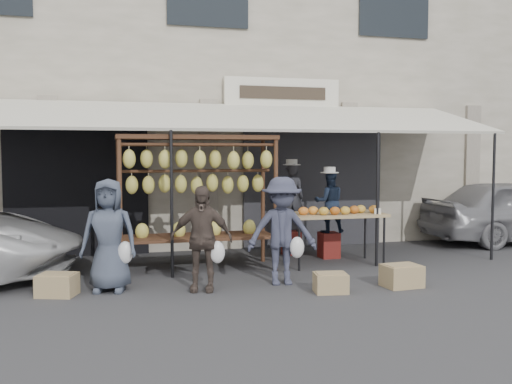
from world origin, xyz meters
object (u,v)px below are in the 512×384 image
Objects in this scene: produce_table at (335,215)px; crate_near_a at (331,283)px; vendor_left at (291,197)px; customer_right at (282,231)px; banana_rack at (197,176)px; crate_near_b at (402,276)px; customer_mid at (201,238)px; crate_far at (57,285)px; customer_left at (109,235)px; vendor_right at (329,202)px.

produce_table is 2.13m from crate_near_a.
vendor_left is 0.82× the size of customer_right.
crate_near_b is at bearing -35.61° from banana_rack.
customer_right is at bearing 79.41° from vendor_left.
banana_rack reaches higher than customer_mid.
produce_table is at bearing 120.84° from vendor_left.
produce_table is (2.39, -0.16, -0.69)m from banana_rack.
customer_right is 3.24m from crate_far.
banana_rack is 1.97m from customer_left.
produce_table is 1.78m from customer_right.
crate_near_b is (1.13, 0.05, 0.02)m from crate_near_a.
customer_right is 1.06m from crate_near_a.
crate_far is (-3.68, 0.78, 0.01)m from crate_near_a.
crate_near_b is (4.12, -0.82, -0.64)m from customer_left.
crate_far is (-4.81, 0.73, -0.01)m from crate_near_b.
customer_right is 1.86m from crate_near_b.
crate_near_b is (1.64, -0.60, -0.64)m from customer_right.
customer_mid is at bearing 59.47° from vendor_left.
customer_left reaches higher than crate_near_a.
customer_mid reaches higher than crate_far.
vendor_right is at bearing 34.69° from customer_left.
crate_near_a is 0.84× the size of crate_near_b.
vendor_left is 3.16m from crate_near_a.
customer_right reaches higher than crate_far.
crate_far is (-3.17, 0.13, -0.65)m from customer_right.
customer_right is (-1.34, -1.17, -0.08)m from produce_table.
crate_near_a is (-0.97, -2.47, -0.91)m from vendor_right.
crate_near_a is (2.99, -0.87, -0.66)m from customer_left.
vendor_left is at bearing -31.10° from vendor_right.
banana_rack reaches higher than crate_near_a.
vendor_right is (2.53, 0.49, -0.53)m from banana_rack.
vendor_left is (-0.42, 1.16, 0.22)m from produce_table.
vendor_left is 4.74m from crate_far.
customer_right reaches higher than crate_near_b.
vendor_right is 3.32m from customer_mid.
crate_near_b is at bearing 6.35° from customer_mid.
customer_mid is (-2.70, -1.91, -0.30)m from vendor_right.
vendor_right is (0.57, -0.51, -0.05)m from vendor_left.
customer_right is at bearing -2.30° from crate_far.
customer_left is (-1.43, -1.11, -0.78)m from banana_rack.
customer_left is at bearing -142.07° from banana_rack.
banana_rack reaches higher than vendor_right.
produce_table is at bearing 42.70° from customer_mid.
customer_mid is at bearing -168.92° from customer_right.
crate_near_a is (-0.41, -2.98, -0.96)m from vendor_left.
produce_table is 1.25m from vendor_left.
banana_rack is at bearing 144.39° from crate_near_b.
vendor_right is at bearing 19.97° from crate_far.
vendor_left is 3.24m from customer_mid.
customer_right reaches higher than customer_left.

